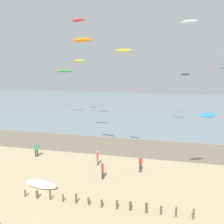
% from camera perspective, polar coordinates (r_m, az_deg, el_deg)
% --- Properties ---
extents(wet_sand_strip, '(120.00, 8.60, 0.01)m').
position_cam_1_polar(wet_sand_strip, '(38.40, 0.01, -7.13)').
color(wet_sand_strip, '#7A6D59').
rests_on(wet_sand_strip, ground).
extents(sea, '(160.00, 70.00, 0.10)m').
position_cam_1_polar(sea, '(76.24, 7.47, 1.31)').
color(sea, gray).
rests_on(sea, ground).
extents(groyne_mid, '(14.17, 0.36, 0.84)m').
position_cam_1_polar(groyne_mid, '(22.65, -1.96, -18.74)').
color(groyne_mid, brown).
rests_on(groyne_mid, ground).
extents(person_nearest_camera, '(0.36, 0.52, 1.71)m').
position_cam_1_polar(person_nearest_camera, '(29.10, 6.09, -10.91)').
color(person_nearest_camera, '#383842').
rests_on(person_nearest_camera, ground).
extents(person_mid_beach, '(0.33, 0.54, 1.71)m').
position_cam_1_polar(person_mid_beach, '(30.82, -3.10, -9.67)').
color(person_mid_beach, '#4C4C56').
rests_on(person_mid_beach, ground).
extents(person_by_waterline, '(0.52, 0.35, 1.71)m').
position_cam_1_polar(person_by_waterline, '(34.92, -15.82, -7.68)').
color(person_by_waterline, '#232328').
rests_on(person_by_waterline, ground).
extents(person_right_flank, '(0.36, 0.52, 1.71)m').
position_cam_1_polar(person_right_flank, '(27.31, -2.04, -12.29)').
color(person_right_flank, '#232328').
rests_on(person_right_flank, ground).
extents(grounded_kite, '(3.51, 1.73, 0.67)m').
position_cam_1_polar(grounded_kite, '(26.61, -14.86, -14.60)').
color(grounded_kite, white).
rests_on(grounded_kite, ground).
extents(kite_aloft_0, '(1.52, 2.04, 0.43)m').
position_cam_1_polar(kite_aloft_0, '(66.21, -12.22, 8.63)').
color(kite_aloft_0, '#E54C99').
extents(kite_aloft_1, '(3.57, 2.74, 0.64)m').
position_cam_1_polar(kite_aloft_1, '(60.65, -7.06, 10.76)').
color(kite_aloft_1, yellow).
extents(kite_aloft_2, '(2.79, 1.79, 0.56)m').
position_cam_1_polar(kite_aloft_2, '(29.46, -6.39, 14.99)').
color(kite_aloft_2, orange).
extents(kite_aloft_3, '(3.06, 2.11, 0.50)m').
position_cam_1_polar(kite_aloft_3, '(48.51, -7.24, 18.84)').
color(kite_aloft_3, red).
extents(kite_aloft_5, '(1.96, 1.10, 0.53)m').
position_cam_1_polar(kite_aloft_5, '(58.88, 15.33, 7.73)').
color(kite_aloft_5, black).
extents(kite_aloft_6, '(2.90, 2.16, 0.70)m').
position_cam_1_polar(kite_aloft_6, '(43.24, 16.03, 17.97)').
color(kite_aloft_6, white).
extents(kite_aloft_7, '(3.12, 2.96, 0.70)m').
position_cam_1_polar(kite_aloft_7, '(58.89, -10.08, 8.56)').
color(kite_aloft_7, green).
extents(kite_aloft_8, '(1.45, 1.87, 0.31)m').
position_cam_1_polar(kite_aloft_8, '(50.34, 22.75, 8.61)').
color(kite_aloft_8, '#2384D1').
extents(kite_aloft_9, '(1.95, 1.13, 0.35)m').
position_cam_1_polar(kite_aloft_9, '(28.81, 2.48, 13.00)').
color(kite_aloft_9, yellow).
extents(kite_aloft_10, '(1.92, 1.47, 0.47)m').
position_cam_1_polar(kite_aloft_10, '(26.94, 19.73, -0.59)').
color(kite_aloft_10, '#2384D1').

